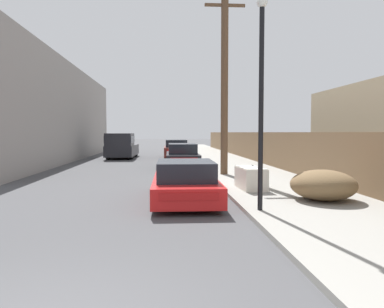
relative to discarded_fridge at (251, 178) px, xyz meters
The scene contains 11 objects.
sidewalk_curb 14.72m from the discarded_fridge, 85.37° to the left, with size 4.20×63.00×0.12m, color gray.
discarded_fridge is the anchor object (origin of this frame).
parked_sports_car_red 2.68m from the discarded_fridge, 148.48° to the right, with size 1.90×4.63×1.20m.
car_parked_mid 9.02m from the discarded_fridge, 102.00° to the left, with size 1.82×4.61×1.38m.
car_parked_far 17.37m from the discarded_fridge, 96.47° to the left, with size 1.92×4.49×1.43m.
pickup_truck 18.00m from the discarded_fridge, 110.12° to the left, with size 2.17×5.53×1.94m.
utility_pole 5.91m from the discarded_fridge, 92.44° to the left, with size 1.80×0.32×8.35m.
street_lamp 4.30m from the discarded_fridge, 99.39° to the right, with size 0.26×0.26×5.10m.
brush_pile 2.69m from the discarded_fridge, 54.87° to the right, with size 1.81×1.89×0.85m.
wooden_fence 13.29m from the discarded_fridge, 76.33° to the left, with size 0.08×45.95×1.90m, color brown.
building_left_block 20.12m from the discarded_fridge, 129.23° to the left, with size 7.00×26.47×6.67m, color gray.
Camera 1 is at (1.23, -3.45, 2.01)m, focal length 35.00 mm.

